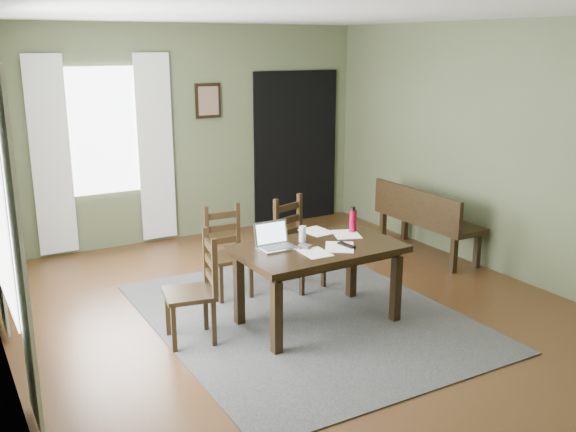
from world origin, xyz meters
TOP-DOWN VIEW (x-y plane):
  - ground at (0.00, 0.00)m, footprint 5.00×6.00m
  - room_shell at (0.00, 0.00)m, footprint 5.02×6.02m
  - rug at (0.00, 0.00)m, footprint 2.60×3.20m
  - dining_table at (0.04, -0.16)m, footprint 1.45×0.89m
  - chair_end at (-1.04, 0.04)m, footprint 0.48×0.48m
  - chair_back_left at (-0.37, 0.86)m, footprint 0.41×0.41m
  - chair_back_right at (0.34, 0.70)m, footprint 0.51×0.51m
  - bench at (2.15, 0.83)m, footprint 0.47×1.46m
  - laptop at (-0.31, -0.01)m, footprint 0.32×0.25m
  - computer_mouse at (-0.09, -0.16)m, footprint 0.10×0.12m
  - tv_remote at (0.25, -0.29)m, footprint 0.07×0.19m
  - drinking_glass at (-0.01, 0.02)m, footprint 0.08×0.08m
  - water_bottle at (0.56, 0.05)m, footprint 0.09×0.09m
  - paper_b at (0.19, -0.29)m, footprint 0.38×0.40m
  - paper_c at (0.27, 0.22)m, footprint 0.27×0.33m
  - paper_d at (0.46, 0.01)m, footprint 0.33×0.37m
  - paper_e at (-0.09, -0.32)m, footprint 0.23×0.30m
  - window_back at (-1.00, 2.97)m, footprint 1.00×0.01m
  - curtain_left_near at (-2.44, -0.62)m, footprint 0.03×0.48m
  - curtain_back_left at (-1.62, 2.94)m, footprint 0.44×0.03m
  - curtain_back_right at (-0.38, 2.94)m, footprint 0.44×0.03m
  - framed_picture at (0.35, 2.97)m, footprint 0.34×0.03m
  - doorway_back at (1.65, 2.97)m, footprint 1.30×0.03m

SIDE VIEW (x-z plane):
  - ground at x=0.00m, z-range -0.01..0.00m
  - rug at x=0.00m, z-range 0.00..0.01m
  - chair_back_left at x=-0.37m, z-range -0.01..0.89m
  - chair_back_right at x=0.34m, z-range -0.01..0.93m
  - chair_end at x=-1.04m, z-range -0.01..0.93m
  - bench at x=2.15m, z-range 0.08..0.91m
  - dining_table at x=0.04m, z-range 0.28..1.00m
  - paper_e at x=-0.09m, z-range 0.73..0.73m
  - paper_c at x=0.27m, z-range 0.73..0.73m
  - paper_d at x=0.46m, z-range 0.73..0.73m
  - paper_b at x=0.19m, z-range 0.73..0.73m
  - tv_remote at x=0.25m, z-range 0.73..0.75m
  - computer_mouse at x=-0.09m, z-range 0.73..0.76m
  - laptop at x=-0.31m, z-range 0.68..0.90m
  - drinking_glass at x=-0.01m, z-range 0.73..0.87m
  - water_bottle at x=0.56m, z-range 0.72..0.96m
  - doorway_back at x=1.65m, z-range 0.00..2.10m
  - curtain_left_near at x=-2.44m, z-range 0.05..2.35m
  - curtain_back_left at x=-1.62m, z-range 0.05..2.35m
  - curtain_back_right at x=-0.38m, z-range 0.05..2.35m
  - window_back at x=-1.00m, z-range 0.70..2.20m
  - framed_picture at x=0.35m, z-range 1.53..1.97m
  - room_shell at x=0.00m, z-range 0.45..3.16m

